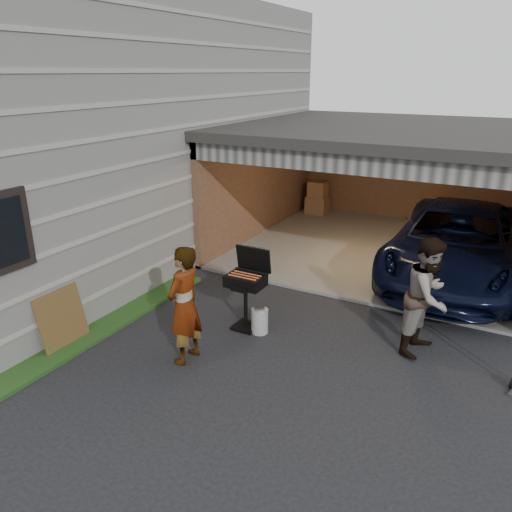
# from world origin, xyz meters

# --- Properties ---
(ground) EXTENTS (80.00, 80.00, 0.00)m
(ground) POSITION_xyz_m (0.00, 0.00, 0.00)
(ground) COLOR black
(ground) RESTS_ON ground
(house) EXTENTS (7.00, 11.00, 5.50)m
(house) POSITION_xyz_m (-6.00, 4.00, 2.75)
(house) COLOR #474744
(house) RESTS_ON ground
(groundcover_strip) EXTENTS (0.50, 8.00, 0.06)m
(groundcover_strip) POSITION_xyz_m (-2.25, -1.00, 0.03)
(groundcover_strip) COLOR #193814
(groundcover_strip) RESTS_ON ground
(garage) EXTENTS (6.80, 6.30, 2.90)m
(garage) POSITION_xyz_m (0.76, 6.79, 1.87)
(garage) COLOR #605E59
(garage) RESTS_ON ground
(minivan) EXTENTS (2.48, 5.23, 1.44)m
(minivan) POSITION_xyz_m (2.45, 5.53, 0.72)
(minivan) COLOR black
(minivan) RESTS_ON ground
(woman) EXTENTS (0.42, 0.64, 1.76)m
(woman) POSITION_xyz_m (-0.50, 0.46, 0.88)
(woman) COLOR #AABBD6
(woman) RESTS_ON ground
(man) EXTENTS (0.84, 0.99, 1.79)m
(man) POSITION_xyz_m (2.48, 2.40, 0.89)
(man) COLOR #402B19
(man) RESTS_ON ground
(bbq_grill) EXTENTS (0.60, 0.53, 1.34)m
(bbq_grill) POSITION_xyz_m (-0.22, 1.74, 0.80)
(bbq_grill) COLOR black
(bbq_grill) RESTS_ON ground
(propane_tank) EXTENTS (0.35, 0.35, 0.41)m
(propane_tank) POSITION_xyz_m (0.05, 1.69, 0.21)
(propane_tank) COLOR #B4B4B0
(propane_tank) RESTS_ON ground
(plywood_panel) EXTENTS (0.23, 0.81, 0.90)m
(plywood_panel) POSITION_xyz_m (-2.40, -0.11, 0.45)
(plywood_panel) COLOR #513E1B
(plywood_panel) RESTS_ON ground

